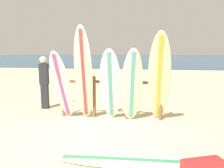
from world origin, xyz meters
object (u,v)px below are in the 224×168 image
(surfboard_leaning_center_left, at_px, (111,86))
(surfboard_rack, at_px, (110,92))
(surfboard_leaning_far_left, at_px, (62,86))
(small_boat_offshore, at_px, (131,59))
(beachgoer_standing, at_px, (44,80))
(surfboard_lying_on_sand, at_px, (134,161))
(surfboard_leaning_left, at_px, (84,75))
(surfboard_leaning_center, at_px, (132,86))
(surfboard_leaning_center_right, at_px, (159,79))

(surfboard_leaning_center_left, bearing_deg, surfboard_rack, 99.74)
(surfboard_leaning_far_left, distance_m, small_boat_offshore, 36.35)
(beachgoer_standing, bearing_deg, surfboard_lying_on_sand, -45.31)
(surfboard_rack, bearing_deg, surfboard_leaning_left, -149.28)
(surfboard_leaning_far_left, bearing_deg, surfboard_rack, 17.53)
(surfboard_leaning_left, xyz_separation_m, surfboard_leaning_center, (1.27, 0.10, -0.28))
(surfboard_leaning_left, bearing_deg, surfboard_rack, 30.72)
(surfboard_leaning_center_right, xyz_separation_m, small_boat_offshore, (-3.03, 36.28, -0.93))
(surfboard_leaning_far_left, bearing_deg, surfboard_lying_on_sand, -44.73)
(surfboard_leaning_far_left, relative_size, surfboard_leaning_left, 0.75)
(surfboard_leaning_far_left, bearing_deg, beachgoer_standing, 133.56)
(surfboard_leaning_center_right, bearing_deg, beachgoer_standing, 163.97)
(beachgoer_standing, bearing_deg, surfboard_leaning_center, -18.62)
(surfboard_rack, distance_m, small_boat_offshore, 35.98)
(surfboard_leaning_center_left, distance_m, beachgoer_standing, 2.56)
(beachgoer_standing, xyz_separation_m, small_boat_offshore, (0.57, 35.25, -0.69))
(surfboard_rack, relative_size, small_boat_offshore, 0.97)
(surfboard_leaning_left, relative_size, surfboard_leaning_center_right, 1.07)
(surfboard_rack, relative_size, surfboard_leaning_far_left, 1.51)
(surfboard_leaning_center, xyz_separation_m, small_boat_offshore, (-2.34, 36.23, -0.73))
(beachgoer_standing, height_order, small_boat_offshore, beachgoer_standing)
(surfboard_leaning_center, distance_m, surfboard_leaning_center_right, 0.71)
(surfboard_leaning_left, height_order, surfboard_leaning_center_right, surfboard_leaning_left)
(surfboard_rack, height_order, surfboard_leaning_left, surfboard_leaning_left)
(surfboard_leaning_far_left, bearing_deg, small_boat_offshore, 90.73)
(surfboard_leaning_center_right, relative_size, beachgoer_standing, 1.37)
(surfboard_rack, height_order, surfboard_leaning_center, surfboard_leaning_center)
(surfboard_lying_on_sand, xyz_separation_m, beachgoer_standing, (-3.09, 3.12, 0.91))
(surfboard_leaning_center_left, distance_m, surfboard_lying_on_sand, 2.43)
(surfboard_leaning_left, bearing_deg, surfboard_leaning_center_right, 1.30)
(surfboard_lying_on_sand, relative_size, small_boat_offshore, 0.91)
(surfboard_leaning_center, xyz_separation_m, beachgoer_standing, (-2.91, 0.98, -0.04))
(surfboard_leaning_center_left, distance_m, surfboard_leaning_center_right, 1.27)
(surfboard_rack, distance_m, surfboard_lying_on_sand, 2.65)
(surfboard_leaning_center_right, bearing_deg, surfboard_leaning_center, 175.60)
(surfboard_leaning_far_left, distance_m, surfboard_leaning_center_left, 1.32)
(surfboard_leaning_far_left, xyz_separation_m, beachgoer_standing, (-1.04, 1.09, -0.01))
(surfboard_lying_on_sand, distance_m, beachgoer_standing, 4.48)
(surfboard_leaning_center_left, bearing_deg, surfboard_leaning_far_left, -176.51)
(surfboard_leaning_center, xyz_separation_m, surfboard_lying_on_sand, (0.17, -2.14, -0.95))
(surfboard_rack, xyz_separation_m, surfboard_lying_on_sand, (0.79, -2.43, -0.70))
(surfboard_leaning_center_left, height_order, small_boat_offshore, surfboard_leaning_center_left)
(surfboard_leaning_center_right, bearing_deg, surfboard_leaning_left, -178.70)
(surfboard_leaning_center_right, bearing_deg, surfboard_leaning_far_left, -178.79)
(surfboard_leaning_far_left, bearing_deg, surfboard_leaning_left, 0.93)
(surfboard_lying_on_sand, bearing_deg, beachgoer_standing, 134.69)
(surfboard_leaning_left, height_order, small_boat_offshore, surfboard_leaning_left)
(surfboard_leaning_far_left, distance_m, beachgoer_standing, 1.50)
(small_boat_offshore, bearing_deg, surfboard_leaning_center_left, -87.20)
(surfboard_leaning_left, distance_m, beachgoer_standing, 1.99)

